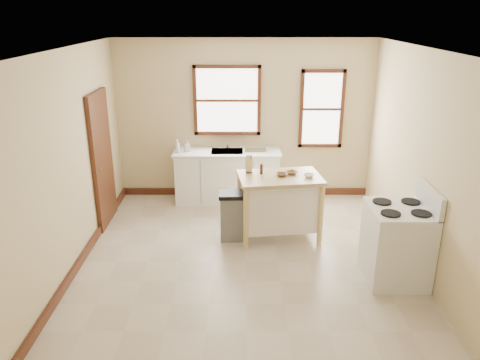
# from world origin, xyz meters

# --- Properties ---
(floor) EXTENTS (5.00, 5.00, 0.00)m
(floor) POSITION_xyz_m (0.00, 0.00, 0.00)
(floor) COLOR #C3B39B
(floor) RESTS_ON ground
(ceiling) EXTENTS (5.00, 5.00, 0.00)m
(ceiling) POSITION_xyz_m (0.00, 0.00, 2.80)
(ceiling) COLOR white
(ceiling) RESTS_ON ground
(wall_back) EXTENTS (4.50, 0.04, 2.80)m
(wall_back) POSITION_xyz_m (0.00, 2.50, 1.40)
(wall_back) COLOR #D2B88A
(wall_back) RESTS_ON ground
(wall_left) EXTENTS (0.04, 5.00, 2.80)m
(wall_left) POSITION_xyz_m (-2.25, 0.00, 1.40)
(wall_left) COLOR #D2B88A
(wall_left) RESTS_ON ground
(wall_right) EXTENTS (0.04, 5.00, 2.80)m
(wall_right) POSITION_xyz_m (2.25, 0.00, 1.40)
(wall_right) COLOR #D2B88A
(wall_right) RESTS_ON ground
(window_main) EXTENTS (1.17, 0.06, 1.22)m
(window_main) POSITION_xyz_m (-0.30, 2.48, 1.75)
(window_main) COLOR #3E1610
(window_main) RESTS_ON wall_back
(window_side) EXTENTS (0.77, 0.06, 1.37)m
(window_side) POSITION_xyz_m (1.35, 2.48, 1.60)
(window_side) COLOR #3E1610
(window_side) RESTS_ON wall_back
(door_left) EXTENTS (0.06, 0.90, 2.10)m
(door_left) POSITION_xyz_m (-2.21, 1.30, 1.05)
(door_left) COLOR #3E1610
(door_left) RESTS_ON ground
(baseboard_back) EXTENTS (4.50, 0.04, 0.12)m
(baseboard_back) POSITION_xyz_m (0.00, 2.47, 0.06)
(baseboard_back) COLOR #3E1610
(baseboard_back) RESTS_ON ground
(baseboard_left) EXTENTS (0.04, 5.00, 0.12)m
(baseboard_left) POSITION_xyz_m (-2.22, 0.00, 0.06)
(baseboard_left) COLOR #3E1610
(baseboard_left) RESTS_ON ground
(sink_counter) EXTENTS (1.86, 0.62, 0.92)m
(sink_counter) POSITION_xyz_m (-0.30, 2.20, 0.46)
(sink_counter) COLOR white
(sink_counter) RESTS_ON ground
(faucet) EXTENTS (0.03, 0.03, 0.22)m
(faucet) POSITION_xyz_m (-0.30, 2.38, 1.03)
(faucet) COLOR silver
(faucet) RESTS_ON sink_counter
(soap_bottle_a) EXTENTS (0.09, 0.09, 0.23)m
(soap_bottle_a) POSITION_xyz_m (-1.15, 2.12, 1.03)
(soap_bottle_a) COLOR #B2B2B2
(soap_bottle_a) RESTS_ON sink_counter
(soap_bottle_b) EXTENTS (0.11, 0.11, 0.19)m
(soap_bottle_b) POSITION_xyz_m (-0.99, 2.19, 1.02)
(soap_bottle_b) COLOR #B2B2B2
(soap_bottle_b) RESTS_ON sink_counter
(dish_rack) EXTENTS (0.45, 0.36, 0.10)m
(dish_rack) POSITION_xyz_m (0.19, 2.22, 0.97)
(dish_rack) COLOR silver
(dish_rack) RESTS_ON sink_counter
(kitchen_island) EXTENTS (1.28, 0.91, 0.97)m
(kitchen_island) POSITION_xyz_m (0.50, 0.77, 0.48)
(kitchen_island) COLOR tan
(kitchen_island) RESTS_ON ground
(knife_block) EXTENTS (0.11, 0.11, 0.20)m
(knife_block) POSITION_xyz_m (0.06, 0.95, 1.07)
(knife_block) COLOR tan
(knife_block) RESTS_ON kitchen_island
(pepper_grinder) EXTENTS (0.06, 0.06, 0.15)m
(pepper_grinder) POSITION_xyz_m (0.24, 0.86, 1.04)
(pepper_grinder) COLOR #3C1A10
(pepper_grinder) RESTS_ON kitchen_island
(bowl_a) EXTENTS (0.20, 0.20, 0.04)m
(bowl_a) POSITION_xyz_m (0.53, 0.77, 0.99)
(bowl_a) COLOR brown
(bowl_a) RESTS_ON kitchen_island
(bowl_b) EXTENTS (0.23, 0.23, 0.04)m
(bowl_b) POSITION_xyz_m (0.68, 0.86, 0.99)
(bowl_b) COLOR brown
(bowl_b) RESTS_ON kitchen_island
(bowl_c) EXTENTS (0.18, 0.18, 0.05)m
(bowl_c) POSITION_xyz_m (0.92, 0.72, 0.99)
(bowl_c) COLOR white
(bowl_c) RESTS_ON kitchen_island
(trash_bin) EXTENTS (0.39, 0.33, 0.74)m
(trash_bin) POSITION_xyz_m (-0.19, 0.69, 0.37)
(trash_bin) COLOR #595957
(trash_bin) RESTS_ON ground
(gas_stove) EXTENTS (0.78, 0.79, 1.24)m
(gas_stove) POSITION_xyz_m (1.88, -0.39, 0.62)
(gas_stove) COLOR silver
(gas_stove) RESTS_ON ground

